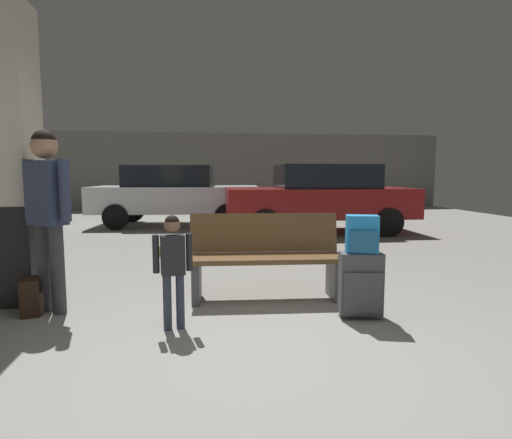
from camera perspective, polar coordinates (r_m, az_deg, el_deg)
name	(u,v)px	position (r m, az deg, el deg)	size (l,w,h in m)	color
ground_plane	(223,256)	(7.05, -4.57, -4.91)	(18.00, 18.00, 0.10)	gray
garage_back_wall	(208,171)	(15.77, -6.51, 6.57)	(18.00, 0.12, 2.80)	slate
structural_pillar	(5,157)	(4.93, -30.89, 7.35)	(0.57, 0.57, 2.99)	black
bench	(265,257)	(4.45, 1.29, -5.07)	(1.63, 0.63, 0.89)	brown
suitcase	(361,284)	(3.97, 14.04, -8.44)	(0.41, 0.28, 0.60)	#4C4C51
backpack_bright	(362,235)	(3.89, 14.21, -2.01)	(0.31, 0.25, 0.34)	#268CD8
child	(173,260)	(3.59, -11.25, -5.37)	(0.33, 0.19, 0.97)	#33384C
adult	(47,201)	(4.36, -26.50, 2.22)	(0.50, 0.38, 1.72)	#38383D
backpack_dark_floor	(31,297)	(4.52, -28.20, -9.23)	(0.25, 0.31, 0.34)	black
parked_car_near	(320,196)	(9.48, 8.69, 3.13)	(4.15, 1.89, 1.51)	maroon
parked_car_far	(175,194)	(10.83, -10.99, 3.48)	(4.24, 2.09, 1.51)	silver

